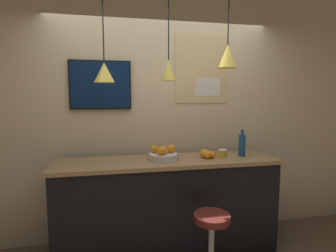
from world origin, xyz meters
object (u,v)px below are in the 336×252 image
fruit_bowl (163,155)px  mounted_tv (100,85)px  spread_jar (222,153)px  juice_bottle (242,145)px  bar_stool (211,243)px

fruit_bowl → mounted_tv: mounted_tv is taller
fruit_bowl → spread_jar: (0.65, 0.00, -0.01)m
juice_bottle → spread_jar: 0.24m
spread_jar → mounted_tv: 1.51m
mounted_tv → bar_stool: bearing=-43.4°
bar_stool → fruit_bowl: fruit_bowl is taller
mounted_tv → spread_jar: bearing=-15.4°
juice_bottle → mounted_tv: 1.67m
fruit_bowl → juice_bottle: size_ratio=1.02×
fruit_bowl → juice_bottle: 0.88m
fruit_bowl → mounted_tv: (-0.63, 0.35, 0.72)m
bar_stool → fruit_bowl: (-0.33, 0.55, 0.69)m
bar_stool → juice_bottle: 1.09m
bar_stool → mounted_tv: mounted_tv is taller
spread_jar → fruit_bowl: bearing=-179.9°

